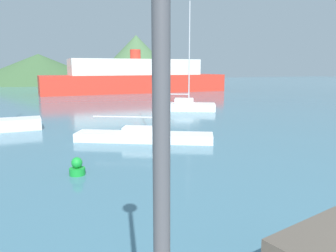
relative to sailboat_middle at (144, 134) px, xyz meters
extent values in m
cylinder|color=#4C4C51|center=(-4.76, -15.65, 3.20)|extent=(0.12, 0.12, 5.94)
cube|color=white|center=(-0.01, 0.00, -0.18)|extent=(7.67, 4.94, 0.50)
cube|color=white|center=(-0.01, 0.00, 0.24)|extent=(2.57, 2.00, 0.35)
cylinder|color=#BCBCC1|center=(0.52, -0.27, 5.36)|extent=(0.12, 0.12, 10.59)
cylinder|color=#BCBCC1|center=(-1.06, 0.55, 0.97)|extent=(3.19, 1.72, 0.10)
cube|color=white|center=(7.81, 11.68, -0.08)|extent=(6.37, 4.56, 0.71)
cube|color=white|center=(7.81, 11.68, 0.52)|extent=(2.28, 2.13, 0.49)
cylinder|color=#BCBCC1|center=(8.22, 11.48, 5.09)|extent=(0.12, 0.12, 9.64)
cylinder|color=#BCBCC1|center=(6.99, 12.07, 1.17)|extent=(2.49, 1.28, 0.10)
cube|color=red|center=(10.17, 37.01, 1.04)|extent=(31.41, 8.17, 2.94)
cube|color=silver|center=(10.17, 37.01, 3.82)|extent=(22.02, 6.80, 2.63)
cylinder|color=red|center=(10.17, 37.01, 5.94)|extent=(1.79, 1.79, 1.60)
cylinder|color=green|center=(-4.27, -4.74, -0.29)|extent=(0.62, 0.62, 0.28)
sphere|color=green|center=(-4.27, -4.74, 0.07)|extent=(0.44, 0.44, 0.44)
cone|color=#3D6038|center=(-4.94, 78.72, 3.45)|extent=(37.26, 37.26, 7.77)
cone|color=#476B42|center=(25.28, 88.62, 6.87)|extent=(29.32, 29.32, 14.60)
camera|label=1|loc=(-5.49, -17.64, 3.77)|focal=35.00mm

